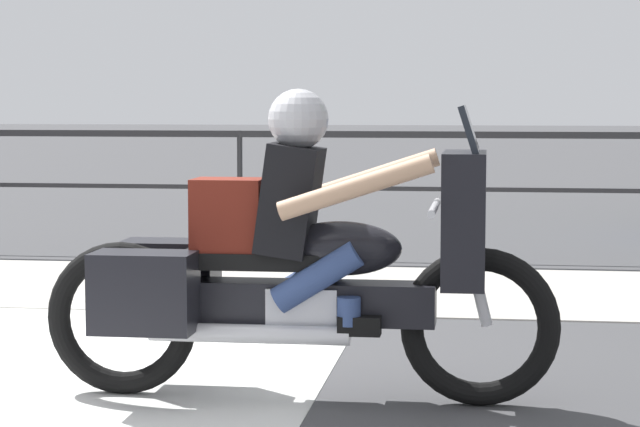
% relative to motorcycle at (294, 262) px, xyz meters
% --- Properties ---
extents(ground_plane, '(120.00, 120.00, 0.00)m').
position_rel_motorcycle_xyz_m(ground_plane, '(-1.35, 0.11, -0.67)').
color(ground_plane, '#424244').
extents(sidewalk_band, '(44.00, 2.40, 0.01)m').
position_rel_motorcycle_xyz_m(sidewalk_band, '(-1.35, 3.51, -0.67)').
color(sidewalk_band, '#B7B2A8').
rests_on(sidewalk_band, ground).
extents(crosswalk_band, '(2.86, 6.00, 0.01)m').
position_rel_motorcycle_xyz_m(crosswalk_band, '(-1.33, -0.09, -0.67)').
color(crosswalk_band, silver).
rests_on(crosswalk_band, ground).
extents(fence_railing, '(36.00, 0.05, 1.16)m').
position_rel_motorcycle_xyz_m(fence_railing, '(-1.35, 5.40, 0.24)').
color(fence_railing, '#232326').
rests_on(fence_railing, ground).
extents(motorcycle, '(2.50, 0.76, 1.50)m').
position_rel_motorcycle_xyz_m(motorcycle, '(0.00, 0.00, 0.00)').
color(motorcycle, black).
rests_on(motorcycle, ground).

